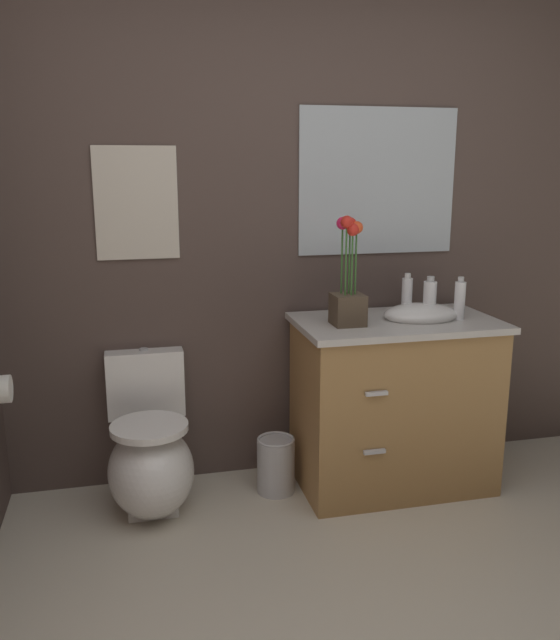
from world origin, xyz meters
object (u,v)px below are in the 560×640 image
Objects in this scene: lotion_bottle at (407,296)px; hand_wash_bottle at (430,299)px; toilet at (150,457)px; wall_mirror at (378,182)px; soap_bottle at (460,300)px; vanity_cabinet at (394,401)px; wall_poster at (136,203)px; flower_vase at (348,289)px; trash_bin at (276,464)px.

hand_wash_bottle is at bearing -51.62° from lotion_bottle.
toilet is 1.69m from wall_mirror.
soap_bottle is 0.70m from wall_mirror.
wall_poster is at bearing 165.79° from vanity_cabinet.
wall_poster is at bearing 159.74° from flower_vase.
flower_vase is at bearing -127.73° from wall_mirror.
trash_bin is at bearing 173.47° from soap_bottle.
wall_poster is at bearing 166.33° from soap_bottle.
lotion_bottle is 0.74× the size of trash_bin.
toilet is at bearing -178.55° from trash_bin.
hand_wash_bottle reaches higher than toilet.
toilet is 3.48× the size of hand_wash_bottle.
vanity_cabinet is 0.57m from soap_bottle.
flower_vase is at bearing -20.26° from wall_poster.
toilet is 1.40× the size of flower_vase.
flower_vase is at bearing -14.18° from trash_bin.
trash_bin is 1.45m from wall_mirror.
soap_bottle is at bearing -6.53° from trash_bin.
flower_vase is 0.38m from lotion_bottle.
trash_bin is at bearing -23.35° from wall_poster.
lotion_bottle is 0.12m from hand_wash_bottle.
wall_poster is (-0.59, 0.25, 1.22)m from trash_bin.
lotion_bottle is 0.40× the size of wall_poster.
wall_poster is (-1.32, 0.29, 0.45)m from hand_wash_bottle.
lotion_bottle is at bearing 48.35° from vanity_cabinet.
soap_bottle is at bearing -11.42° from vanity_cabinet.
hand_wash_bottle is 0.39× the size of wall_poster.
trash_bin is (-0.32, 0.08, -0.85)m from flower_vase.
soap_bottle reaches higher than hand_wash_bottle.
trash_bin is (-0.73, 0.04, -0.78)m from hand_wash_bottle.
wall_poster is (-1.44, 0.35, 0.44)m from soap_bottle.
flower_vase is 0.91m from trash_bin.
trash_bin is (0.59, 0.01, -0.11)m from toilet.
wall_mirror is (-0.00, 0.29, 1.03)m from vanity_cabinet.
wall_poster reaches higher than lotion_bottle.
wall_mirror reaches higher than vanity_cabinet.
vanity_cabinet is 3.69× the size of trash_bin.
flower_vase is at bearing -4.12° from toilet.
hand_wash_bottle is (-0.12, 0.06, -0.00)m from soap_bottle.
flower_vase is 2.48× the size of hand_wash_bottle.
hand_wash_bottle is 0.73× the size of trash_bin.
wall_poster reaches higher than hand_wash_bottle.
soap_bottle is at bearing -37.85° from lotion_bottle.
toilet is 0.69× the size of vanity_cabinet.
trash_bin is at bearing 165.82° from flower_vase.
wall_mirror reaches higher than trash_bin.
hand_wash_bottle is 0.25× the size of wall_mirror.
soap_bottle reaches higher than toilet.
toilet is 0.60m from trash_bin.
toilet is 1.59m from soap_bottle.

